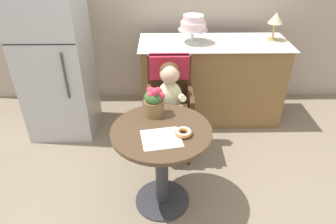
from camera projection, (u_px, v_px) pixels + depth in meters
name	position (u px, v px, depth m)	size (l,w,h in m)	color
ground_plane	(162.00, 200.00, 2.54)	(8.00, 8.00, 0.00)	gray
cafe_table	(162.00, 153.00, 2.27)	(0.72, 0.72, 0.72)	#4C3826
wicker_chair	(169.00, 91.00, 2.81)	(0.42, 0.45, 0.95)	#472D19
seated_child	(170.00, 95.00, 2.66)	(0.27, 0.32, 0.73)	beige
paper_napkin	(162.00, 138.00, 2.06)	(0.26, 0.23, 0.00)	white
donut_front	(183.00, 132.00, 2.09)	(0.12, 0.12, 0.04)	#AD7542
flower_vase	(154.00, 101.00, 2.26)	(0.16, 0.15, 0.24)	brown
display_counter	(211.00, 81.00, 3.41)	(1.56, 0.62, 0.90)	olive
tiered_cake_stand	(193.00, 24.00, 3.07)	(0.30, 0.30, 0.28)	silver
table_lamp	(276.00, 19.00, 3.12)	(0.15, 0.15, 0.28)	#B28C47
refrigerator	(54.00, 55.00, 3.00)	(0.64, 0.63, 1.70)	#B7BABF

